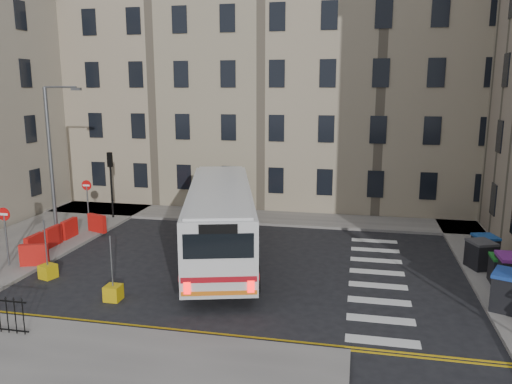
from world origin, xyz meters
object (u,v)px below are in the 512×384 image
(wheelie_bin_a, at_px, (509,291))
(wheelie_bin_d, at_px, (481,254))
(bollard_chevron, at_px, (113,293))
(bus, at_px, (220,217))
(streetlamp, at_px, (51,161))
(wheelie_bin_e, at_px, (485,248))
(wheelie_bin_c, at_px, (502,270))
(wheelie_bin_b, at_px, (511,272))
(bollard_yellow, at_px, (48,271))

(wheelie_bin_a, distance_m, wheelie_bin_d, 4.41)
(bollard_chevron, bearing_deg, bus, 65.02)
(streetlamp, xyz_separation_m, bus, (9.58, -1.01, -2.34))
(wheelie_bin_d, distance_m, wheelie_bin_e, 1.20)
(wheelie_bin_d, bearing_deg, wheelie_bin_c, -97.39)
(wheelie_bin_c, distance_m, bollard_chevron, 15.76)
(wheelie_bin_b, bearing_deg, wheelie_bin_e, 93.29)
(wheelie_bin_a, xyz_separation_m, wheelie_bin_d, (-0.02, 4.41, -0.08))
(wheelie_bin_b, relative_size, bollard_yellow, 2.37)
(wheelie_bin_e, bearing_deg, bollard_chevron, -169.25)
(bus, bearing_deg, wheelie_bin_e, -7.76)
(wheelie_bin_d, relative_size, wheelie_bin_e, 1.09)
(streetlamp, height_order, wheelie_bin_e, streetlamp)
(bollard_yellow, bearing_deg, wheelie_bin_c, 8.92)
(wheelie_bin_a, distance_m, wheelie_bin_e, 5.55)
(wheelie_bin_c, bearing_deg, wheelie_bin_a, -97.87)
(wheelie_bin_d, bearing_deg, bollard_yellow, 172.91)
(bus, xyz_separation_m, wheelie_bin_c, (12.39, -1.25, -1.25))
(bus, relative_size, wheelie_bin_c, 11.05)
(wheelie_bin_a, bearing_deg, wheelie_bin_b, 96.29)
(bollard_chevron, bearing_deg, wheelie_bin_e, 26.22)
(bus, distance_m, bollard_yellow, 8.00)
(bollard_chevron, bearing_deg, wheelie_bin_d, 23.29)
(wheelie_bin_a, relative_size, wheelie_bin_c, 1.38)
(bollard_chevron, bearing_deg, wheelie_bin_a, 7.35)
(wheelie_bin_a, xyz_separation_m, wheelie_bin_b, (0.63, 2.04, 0.00))
(bollard_yellow, bearing_deg, wheelie_bin_b, 7.06)
(wheelie_bin_b, bearing_deg, wheelie_bin_d, 104.92)
(streetlamp, bearing_deg, bus, -6.01)
(wheelie_bin_c, relative_size, wheelie_bin_d, 0.82)
(wheelie_bin_b, height_order, wheelie_bin_d, wheelie_bin_b)
(wheelie_bin_e, bearing_deg, bus, 172.08)
(wheelie_bin_b, height_order, bollard_yellow, wheelie_bin_b)
(wheelie_bin_e, bearing_deg, wheelie_bin_a, -109.72)
(wheelie_bin_c, bearing_deg, bollard_chevron, -161.97)
(streetlamp, xyz_separation_m, wheelie_bin_c, (21.97, -2.26, -3.60))
(bus, relative_size, bollard_yellow, 21.60)
(bollard_chevron, bearing_deg, wheelie_bin_b, 14.42)
(bus, relative_size, wheelie_bin_a, 8.00)
(bus, distance_m, wheelie_bin_a, 12.63)
(streetlamp, xyz_separation_m, wheelie_bin_b, (22.17, -2.86, -3.47))
(bus, height_order, wheelie_bin_e, bus)
(streetlamp, xyz_separation_m, wheelie_bin_d, (21.53, -0.49, -3.55))
(wheelie_bin_b, bearing_deg, streetlamp, 172.42)
(wheelie_bin_a, relative_size, wheelie_bin_e, 1.24)
(bus, bearing_deg, wheelie_bin_c, -21.05)
(wheelie_bin_a, distance_m, wheelie_bin_b, 2.13)
(wheelie_bin_a, height_order, wheelie_bin_e, wheelie_bin_a)
(bus, bearing_deg, wheelie_bin_b, -23.67)
(bollard_yellow, bearing_deg, wheelie_bin_d, 14.37)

